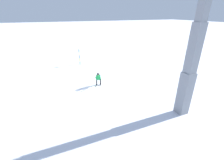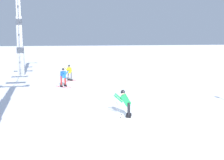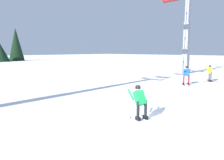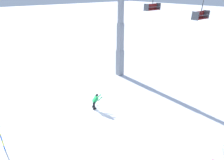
{
  "view_description": "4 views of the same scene",
  "coord_description": "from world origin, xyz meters",
  "px_view_note": "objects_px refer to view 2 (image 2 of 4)",
  "views": [
    {
      "loc": [
        4.02,
        14.13,
        7.18
      ],
      "look_at": [
        -1.17,
        1.61,
        1.14
      ],
      "focal_mm": 24.36,
      "sensor_mm": 36.0,
      "label": 1
    },
    {
      "loc": [
        -15.6,
        4.3,
        4.4
      ],
      "look_at": [
        0.2,
        0.74,
        2.02
      ],
      "focal_mm": 47.42,
      "sensor_mm": 36.0,
      "label": 2
    },
    {
      "loc": [
        -7.93,
        -5.45,
        3.04
      ],
      "look_at": [
        -1.21,
        0.86,
        1.78
      ],
      "focal_mm": 34.74,
      "sensor_mm": 36.0,
      "label": 3
    },
    {
      "loc": [
        12.64,
        -8.45,
        10.33
      ],
      "look_at": [
        0.62,
        1.36,
        2.91
      ],
      "focal_mm": 30.63,
      "sensor_mm": 36.0,
      "label": 4
    }
  ],
  "objects_px": {
    "skier_carving_main": "(126,101)",
    "skier_distant_uphill": "(69,72)",
    "lift_tower_far": "(20,37)",
    "skier_distant_downhill": "(63,76)"
  },
  "relations": [
    {
      "from": "skier_carving_main",
      "to": "skier_distant_uphill",
      "type": "xyz_separation_m",
      "value": [
        14.32,
        1.93,
        0.04
      ]
    },
    {
      "from": "skier_carving_main",
      "to": "lift_tower_far",
      "type": "distance_m",
      "value": 21.32
    },
    {
      "from": "skier_carving_main",
      "to": "skier_distant_uphill",
      "type": "relative_size",
      "value": 1.07
    },
    {
      "from": "skier_distant_uphill",
      "to": "skier_distant_downhill",
      "type": "relative_size",
      "value": 0.95
    },
    {
      "from": "skier_distant_uphill",
      "to": "skier_distant_downhill",
      "type": "distance_m",
      "value": 3.59
    },
    {
      "from": "skier_distant_uphill",
      "to": "lift_tower_far",
      "type": "bearing_deg",
      "value": 42.5
    },
    {
      "from": "skier_distant_uphill",
      "to": "skier_distant_downhill",
      "type": "height_order",
      "value": "skier_distant_downhill"
    },
    {
      "from": "lift_tower_far",
      "to": "skier_distant_uphill",
      "type": "relative_size",
      "value": 6.45
    },
    {
      "from": "skier_distant_uphill",
      "to": "skier_distant_downhill",
      "type": "bearing_deg",
      "value": 166.94
    },
    {
      "from": "lift_tower_far",
      "to": "skier_carving_main",
      "type": "bearing_deg",
      "value": -160.61
    }
  ]
}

